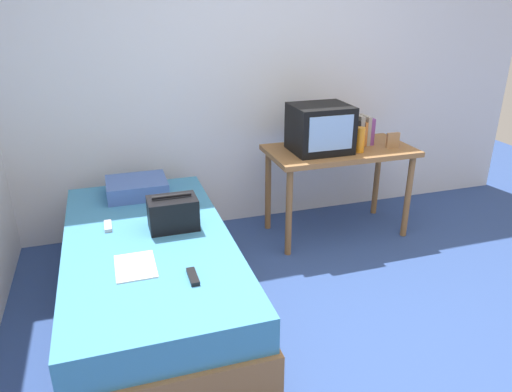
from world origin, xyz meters
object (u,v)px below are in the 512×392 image
remote_silver (108,226)px  handbag (173,213)px  tv (320,128)px  book_row (362,131)px  picture_frame (393,140)px  desk (339,160)px  pillow (137,187)px  bed (152,276)px  water_bottle (360,140)px  magazine (135,266)px  remote_dark (193,277)px

remote_silver → handbag: bearing=-18.1°
tv → book_row: bearing=10.1°
book_row → picture_frame: (0.19, -0.17, -0.05)m
desk → pillow: bearing=178.1°
bed → handbag: 0.41m
water_bottle → remote_silver: 1.96m
tv → magazine: (-1.50, -0.97, -0.40)m
picture_frame → bed: bearing=-164.5°
bed → desk: 1.77m
picture_frame → magazine: (-2.10, -0.87, -0.28)m
book_row → pillow: size_ratio=0.57×
magazine → water_bottle: bearing=25.3°
desk → book_row: bearing=15.7°
picture_frame → remote_silver: (-2.22, -0.33, -0.27)m
desk → tv: tv is taller
tv → desk: bearing=3.4°
water_bottle → remote_dark: 1.87m
book_row → remote_dark: size_ratio=1.54×
tv → water_bottle: tv is taller
water_bottle → remote_dark: water_bottle is taller
desk → remote_silver: size_ratio=8.06×
picture_frame → desk: bearing=165.0°
book_row → remote_silver: size_ratio=1.67×
desk → water_bottle: (0.10, -0.13, 0.19)m
book_row → bed: bearing=-158.2°
pillow → handbag: 0.65m
bed → book_row: (1.81, 0.72, 0.60)m
desk → water_bottle: size_ratio=5.97×
bed → picture_frame: size_ratio=16.45×
bed → desk: bearing=22.6°
tv → pillow: size_ratio=1.03×
handbag → bed: bearing=-151.8°
bed → remote_dark: 0.61m
water_bottle → bed: bearing=-162.6°
water_bottle → handbag: size_ratio=0.65×
magazine → picture_frame: bearing=22.5°
remote_dark → remote_silver: same height
picture_frame → handbag: size_ratio=0.41×
desk → pillow: desk is taller
water_bottle → handbag: bearing=-163.9°
pillow → magazine: (-0.10, -1.03, -0.05)m
picture_frame → remote_dark: (-1.83, -1.07, -0.27)m
desk → remote_silver: (-1.82, -0.44, -0.11)m
book_row → pillow: book_row is taller
pillow → remote_dark: bearing=-82.0°
handbag → magazine: (-0.27, -0.41, -0.10)m
pillow → magazine: bearing=-95.5°
pillow → remote_dark: (0.17, -1.24, -0.05)m
bed → water_bottle: bearing=17.4°
tv → book_row: 0.42m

